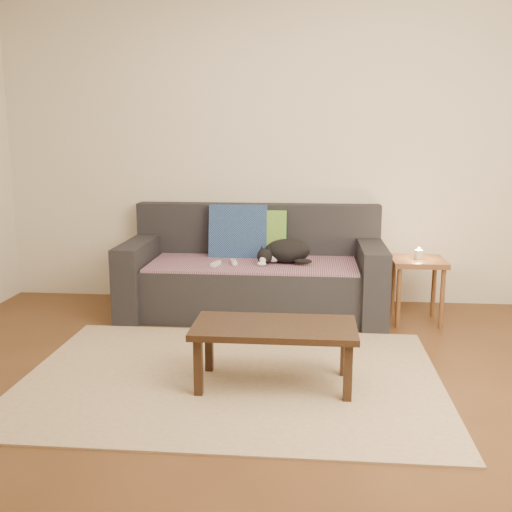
% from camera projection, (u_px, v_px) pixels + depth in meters
% --- Properties ---
extents(ground, '(4.50, 4.50, 0.00)m').
position_uv_depth(ground, '(228.00, 389.00, 3.47)').
color(ground, brown).
rests_on(ground, ground).
extents(back_wall, '(4.50, 0.04, 2.60)m').
position_uv_depth(back_wall, '(259.00, 153.00, 5.17)').
color(back_wall, beige).
rests_on(back_wall, ground).
extents(sofa, '(2.10, 0.94, 0.87)m').
position_uv_depth(sofa, '(254.00, 276.00, 4.95)').
color(sofa, '#232328').
rests_on(sofa, ground).
extents(throw_blanket, '(1.66, 0.74, 0.02)m').
position_uv_depth(throw_blanket, '(253.00, 264.00, 4.83)').
color(throw_blanket, '#47284B').
rests_on(throw_blanket, sofa).
extents(cushion_navy, '(0.49, 0.20, 0.50)m').
position_uv_depth(cushion_navy, '(238.00, 234.00, 5.06)').
color(cushion_navy, navy).
rests_on(cushion_navy, throw_blanket).
extents(cushion_green, '(0.40, 0.15, 0.41)m').
position_uv_depth(cushion_green, '(263.00, 234.00, 5.04)').
color(cushion_green, '#0B4734').
rests_on(cushion_green, throw_blanket).
extents(cat, '(0.45, 0.33, 0.19)m').
position_uv_depth(cat, '(285.00, 252.00, 4.81)').
color(cat, black).
rests_on(cat, throw_blanket).
extents(wii_remote_a, '(0.06, 0.15, 0.03)m').
position_uv_depth(wii_remote_a, '(216.00, 264.00, 4.71)').
color(wii_remote_a, white).
rests_on(wii_remote_a, throw_blanket).
extents(wii_remote_b, '(0.07, 0.15, 0.03)m').
position_uv_depth(wii_remote_b, '(234.00, 262.00, 4.78)').
color(wii_remote_b, white).
rests_on(wii_remote_b, throw_blanket).
extents(side_table, '(0.41, 0.41, 0.51)m').
position_uv_depth(side_table, '(418.00, 270.00, 4.66)').
color(side_table, brown).
rests_on(side_table, ground).
extents(candle, '(0.06, 0.06, 0.09)m').
position_uv_depth(candle, '(419.00, 254.00, 4.63)').
color(candle, beige).
rests_on(candle, side_table).
extents(rug, '(2.50, 1.80, 0.01)m').
position_uv_depth(rug, '(232.00, 378.00, 3.62)').
color(rug, '#C6AE87').
rests_on(rug, ground).
extents(coffee_table, '(0.94, 0.47, 0.38)m').
position_uv_depth(coffee_table, '(274.00, 333.00, 3.45)').
color(coffee_table, '#322313').
rests_on(coffee_table, rug).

